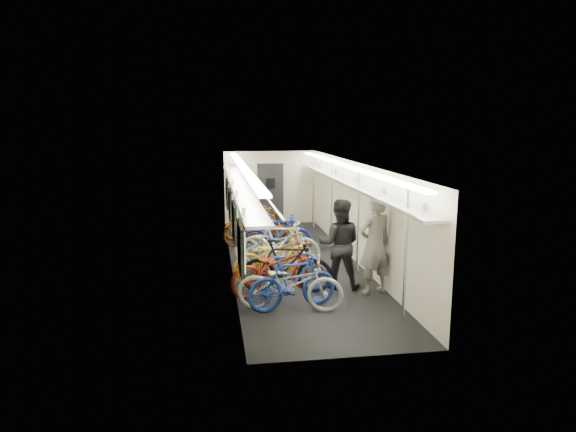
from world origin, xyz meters
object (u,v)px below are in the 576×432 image
object	(u,v)px
bicycle_1	(293,282)
passenger_mid	(339,244)
backpack	(379,219)
passenger_near	(375,244)
bicycle_0	(290,284)

from	to	relation	value
bicycle_1	passenger_mid	distance (m)	1.60
passenger_mid	backpack	bearing A→B (deg)	-135.09
passenger_near	passenger_mid	size ratio (longest dim) A/B	1.08
passenger_mid	backpack	size ratio (longest dim) A/B	4.83
passenger_near	passenger_mid	distance (m)	0.74
passenger_near	backpack	xyz separation A→B (m)	(0.43, 1.03, 0.29)
bicycle_0	passenger_mid	world-z (taller)	passenger_mid
passenger_mid	backpack	world-z (taller)	passenger_mid
passenger_mid	passenger_near	bearing A→B (deg)	159.39
bicycle_1	passenger_near	world-z (taller)	passenger_near
bicycle_0	passenger_near	bearing A→B (deg)	-55.00
bicycle_0	passenger_mid	size ratio (longest dim) A/B	1.03
passenger_near	bicycle_0	bearing A→B (deg)	3.64
passenger_near	passenger_mid	bearing A→B (deg)	-53.05
backpack	passenger_mid	bearing A→B (deg)	-173.15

